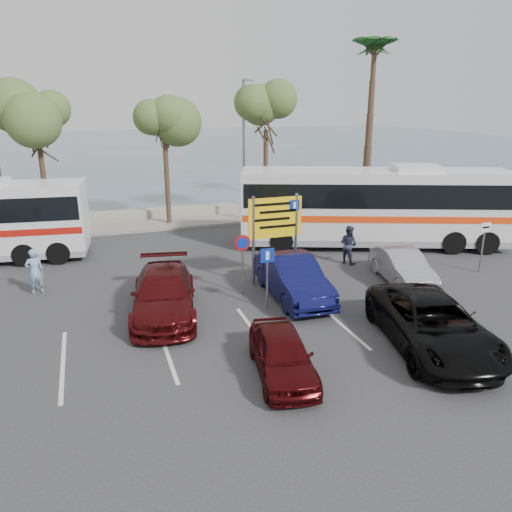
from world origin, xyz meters
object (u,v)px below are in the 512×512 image
object	(u,v)px
car_maroon	(164,294)
pedestrian_near	(35,271)
coach_bus_right	(374,209)
car_silver_b	(402,267)
car_red	(282,354)
pedestrian_far	(348,244)
street_lamp_right	(244,144)
direction_sign	(275,224)
suv_black	(432,324)
car_blue	(293,277)

from	to	relation	value
car_maroon	pedestrian_near	distance (m)	5.57
coach_bus_right	car_silver_b	world-z (taller)	coach_bus_right
car_red	coach_bus_right	bearing A→B (deg)	57.94
pedestrian_far	street_lamp_right	bearing A→B (deg)	-14.46
car_maroon	car_silver_b	size ratio (longest dim) A/B	1.29
direction_sign	pedestrian_far	distance (m)	4.48
suv_black	pedestrian_far	bearing A→B (deg)	91.63
direction_sign	car_blue	distance (m)	2.36
street_lamp_right	pedestrian_far	bearing A→B (deg)	-77.45
direction_sign	car_red	size ratio (longest dim) A/B	0.98
direction_sign	car_silver_b	xyz separation A→B (m)	(4.87, -1.70, -1.76)
street_lamp_right	car_silver_b	distance (m)	12.97
coach_bus_right	pedestrian_far	size ratio (longest dim) A/B	7.53
street_lamp_right	coach_bus_right	world-z (taller)	street_lamp_right
suv_black	car_silver_b	world-z (taller)	suv_black
coach_bus_right	car_maroon	bearing A→B (deg)	-155.98
suv_black	pedestrian_far	world-z (taller)	pedestrian_far
car_maroon	pedestrian_near	world-z (taller)	pedestrian_near
street_lamp_right	pedestrian_near	bearing A→B (deg)	-142.38
pedestrian_far	car_maroon	bearing A→B (deg)	81.51
car_blue	car_silver_b	bearing A→B (deg)	1.85
car_maroon	pedestrian_far	size ratio (longest dim) A/B	2.98
street_lamp_right	pedestrian_near	world-z (taller)	street_lamp_right
car_maroon	car_silver_b	bearing A→B (deg)	9.83
street_lamp_right	car_maroon	xyz separation A→B (m)	(-6.72, -12.02, -3.84)
street_lamp_right	car_red	xyz separation A→B (m)	(-4.32, -17.02, -3.98)
pedestrian_near	pedestrian_far	xyz separation A→B (m)	(13.08, -0.57, -0.02)
coach_bus_right	suv_black	bearing A→B (deg)	-111.91
car_maroon	car_red	xyz separation A→B (m)	(2.40, -5.00, -0.13)
street_lamp_right	car_blue	bearing A→B (deg)	-99.08
car_red	car_silver_b	bearing A→B (deg)	44.13
street_lamp_right	pedestrian_far	size ratio (longest dim) A/B	4.58
car_blue	suv_black	size ratio (longest dim) A/B	0.86
direction_sign	car_silver_b	world-z (taller)	direction_sign
car_red	pedestrian_near	world-z (taller)	pedestrian_near
pedestrian_near	pedestrian_far	world-z (taller)	pedestrian_near
street_lamp_right	car_silver_b	size ratio (longest dim) A/B	1.98
pedestrian_far	pedestrian_near	bearing A→B (deg)	60.49
pedestrian_near	pedestrian_far	size ratio (longest dim) A/B	1.02
car_blue	car_silver_b	xyz separation A→B (m)	(4.80, 0.00, -0.12)
suv_black	pedestrian_near	distance (m)	14.33
suv_black	car_red	bearing A→B (deg)	-167.34
car_red	pedestrian_far	world-z (taller)	pedestrian_far
car_red	pedestrian_far	distance (m)	10.16
car_maroon	pedestrian_far	distance (m)	9.22
street_lamp_right	car_red	world-z (taller)	street_lamp_right
car_blue	pedestrian_far	xyz separation A→B (m)	(3.95, 2.93, 0.09)
street_lamp_right	car_maroon	world-z (taller)	street_lamp_right
direction_sign	coach_bus_right	distance (m)	7.31
direction_sign	car_red	world-z (taller)	direction_sign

